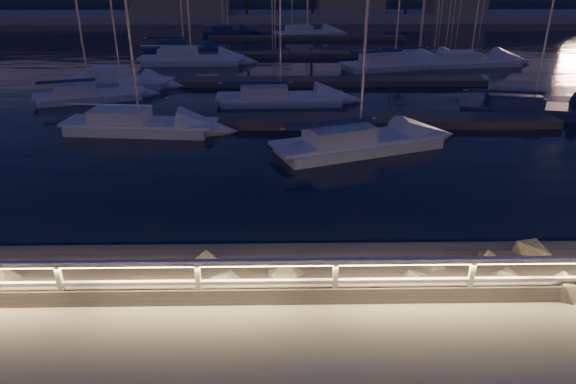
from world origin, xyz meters
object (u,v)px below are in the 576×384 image
Objects in this scene: sailboat_g at (392,63)px; sailboat_j at (189,58)px; sailboat_d at (528,107)px; sailboat_l at (468,60)px; sailboat_m at (227,31)px; sailboat_f at (136,123)px; sailboat_b at (355,141)px; sailboat_e at (118,79)px; sailboat_i at (182,49)px; sailboat_n at (306,32)px; sailboat_c at (277,97)px; sailboat_a at (87,94)px; guard_rail at (424,270)px; sailboat_k at (417,58)px.

sailboat_g is 16.70m from sailboat_j.
sailboat_g is at bearing 121.04° from sailboat_d.
sailboat_m is (-21.80, 21.79, -0.02)m from sailboat_l.
sailboat_f is 0.86× the size of sailboat_j.
sailboat_b is at bearing -98.79° from sailboat_m.
sailboat_i is at bearing 93.91° from sailboat_e.
sailboat_g is 1.03× the size of sailboat_l.
sailboat_b is 30.75m from sailboat_i.
sailboat_b is 0.90× the size of sailboat_g.
sailboat_f is at bearing -121.61° from sailboat_n.
sailboat_a is at bearing 172.99° from sailboat_c.
sailboat_j is (4.10, 12.85, 0.06)m from sailboat_a.
sailboat_j is 1.37× the size of sailboat_m.
sailboat_n is at bearing 89.94° from guard_rail.
sailboat_e is at bearing 118.67° from guard_rail.
sailboat_f is at bearing -89.12° from sailboat_j.
sailboat_k is at bearing 109.39° from sailboat_d.
sailboat_b is 11.93m from sailboat_d.
sailboat_b is at bearing -137.69° from sailboat_d.
sailboat_l is (22.58, 18.18, -0.01)m from sailboat_f.
sailboat_e is 0.81× the size of sailboat_g.
guard_rail is 4.13× the size of sailboat_m.
guard_rail is at bearing -83.22° from sailboat_c.
guard_rail is at bearing -73.34° from sailboat_j.
sailboat_k is (11.78, 13.97, 0.00)m from sailboat_c.
sailboat_n is (-0.14, 41.33, 0.01)m from sailboat_b.
sailboat_d is at bearing -95.17° from sailboat_k.
sailboat_l is at bearing -5.97° from sailboat_g.
sailboat_j reaches higher than sailboat_l.
sailboat_g is 1.01× the size of sailboat_j.
guard_rail is 18.12m from sailboat_f.
sailboat_d is 1.10× the size of sailboat_e.
sailboat_m is (5.37, 33.45, -0.01)m from sailboat_a.
sailboat_b is 44.07m from sailboat_m.
sailboat_d reaches higher than sailboat_f.
guard_rail is 3.40× the size of sailboat_i.
sailboat_j is 21.73m from sailboat_n.
sailboat_n is (-5.80, 21.44, 0.00)m from sailboat_g.
sailboat_g is (19.98, 5.98, 0.01)m from sailboat_e.
sailboat_b reaches higher than guard_rail.
sailboat_g is at bearing -178.09° from sailboat_l.
sailboat_c is 34.96m from sailboat_m.
sailboat_n is (12.26, 13.20, -0.01)m from sailboat_i.
sailboat_i is 0.91× the size of sailboat_l.
sailboat_m is at bearing 119.14° from sailboat_k.
sailboat_g reaches higher than sailboat_d.
sailboat_j reaches higher than sailboat_m.
sailboat_n reaches higher than sailboat_e.
sailboat_j reaches higher than sailboat_k.
sailboat_l is (26.54, 7.31, -0.02)m from sailboat_e.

